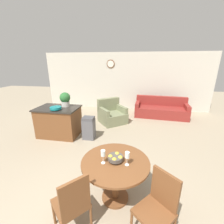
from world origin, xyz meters
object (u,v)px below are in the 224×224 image
(fruit_bowl, at_px, (115,158))
(trash_bin, at_px, (89,128))
(dining_chair_near_left, at_px, (73,203))
(wine_glass_left, at_px, (103,154))
(teal_bowl, at_px, (56,108))
(couch, at_px, (161,110))
(kitchen_island, at_px, (59,121))
(dining_chair_near_right, at_px, (158,205))
(wine_glass_right, at_px, (127,155))
(dining_table, at_px, (115,170))
(potted_plant, at_px, (65,99))
(armchair, at_px, (112,115))

(fruit_bowl, bearing_deg, trash_bin, 119.39)
(dining_chair_near_left, distance_m, wine_glass_left, 0.74)
(teal_bowl, distance_m, couch, 4.32)
(kitchen_island, relative_size, trash_bin, 1.83)
(dining_chair_near_right, relative_size, kitchen_island, 0.75)
(fruit_bowl, bearing_deg, couch, 73.71)
(wine_glass_right, bearing_deg, kitchen_island, 137.37)
(dining_table, distance_m, couch, 4.67)
(dining_chair_near_right, distance_m, wine_glass_right, 0.72)
(dining_chair_near_left, distance_m, teal_bowl, 2.96)
(trash_bin, bearing_deg, dining_chair_near_left, -75.89)
(wine_glass_left, relative_size, potted_plant, 0.51)
(fruit_bowl, xyz_separation_m, wine_glass_right, (0.19, -0.06, 0.10))
(kitchen_island, xyz_separation_m, potted_plant, (0.19, 0.18, 0.69))
(dining_table, distance_m, armchair, 3.51)
(armchair, bearing_deg, fruit_bowl, -117.25)
(dining_chair_near_left, distance_m, trash_bin, 2.70)
(dining_chair_near_right, xyz_separation_m, fruit_bowl, (-0.63, 0.46, 0.31))
(potted_plant, distance_m, couch, 4.03)
(wine_glass_right, relative_size, kitchen_island, 0.18)
(dining_chair_near_left, xyz_separation_m, armchair, (-0.20, 4.06, -0.21))
(dining_table, height_order, teal_bowl, teal_bowl)
(fruit_bowl, distance_m, wine_glass_left, 0.22)
(dining_table, distance_m, potted_plant, 3.02)
(fruit_bowl, xyz_separation_m, wine_glass_left, (-0.18, -0.08, 0.10))
(fruit_bowl, xyz_separation_m, teal_bowl, (-2.04, 1.84, 0.16))
(wine_glass_left, height_order, armchair, wine_glass_left)
(couch, height_order, armchair, armchair)
(dining_table, distance_m, fruit_bowl, 0.23)
(wine_glass_right, bearing_deg, dining_chair_near_left, -139.22)
(wine_glass_left, distance_m, trash_bin, 2.35)
(wine_glass_left, bearing_deg, potted_plant, 127.04)
(fruit_bowl, height_order, wine_glass_left, wine_glass_left)
(potted_plant, xyz_separation_m, couch, (3.24, 2.22, -0.87))
(armchair, bearing_deg, wine_glass_right, -114.54)
(teal_bowl, xyz_separation_m, couch, (3.35, 2.63, -0.69))
(fruit_bowl, bearing_deg, potted_plant, 130.75)
(trash_bin, height_order, armchair, armchair)
(kitchen_island, bearing_deg, wine_glass_right, -42.63)
(kitchen_island, bearing_deg, dining_table, -44.16)
(dining_table, relative_size, dining_chair_near_left, 1.15)
(wine_glass_left, relative_size, trash_bin, 0.32)
(dining_chair_near_left, relative_size, couch, 0.43)
(trash_bin, bearing_deg, dining_chair_near_right, -54.56)
(wine_glass_left, xyz_separation_m, kitchen_island, (-1.94, 2.14, -0.46))
(potted_plant, relative_size, trash_bin, 0.63)
(kitchen_island, height_order, couch, kitchen_island)
(teal_bowl, bearing_deg, wine_glass_left, -45.83)
(wine_glass_left, xyz_separation_m, armchair, (-0.49, 3.52, -0.62))
(kitchen_island, bearing_deg, trash_bin, -3.99)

